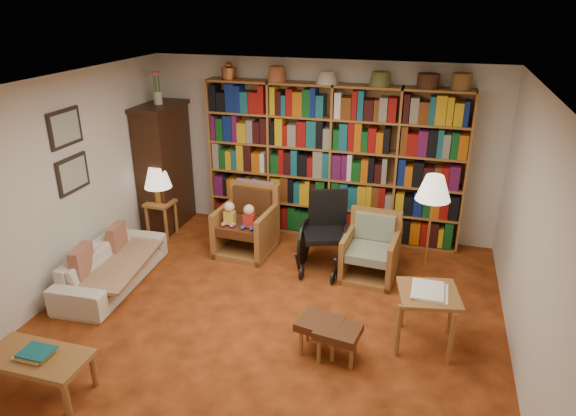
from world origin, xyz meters
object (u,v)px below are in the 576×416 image
at_px(side_table_papers, 428,300).
at_px(armchair_leather, 248,224).
at_px(sofa, 112,266).
at_px(side_table_lamp, 161,211).
at_px(footstool_b, 320,326).
at_px(floor_lamp, 433,193).
at_px(armchair_sage, 371,252).
at_px(footstool_a, 338,334).
at_px(coffee_table, 37,360).
at_px(wheelchair, 325,234).

bearing_deg(side_table_papers, armchair_leather, 148.34).
bearing_deg(sofa, side_table_lamp, 0.71).
distance_m(sofa, footstool_b, 2.77).
bearing_deg(footstool_b, sofa, 168.58).
xyz_separation_m(sofa, floor_lamp, (3.65, 0.88, 1.02)).
bearing_deg(armchair_sage, floor_lamp, -20.35).
bearing_deg(side_table_papers, side_table_lamp, 157.75).
height_order(armchair_leather, footstool_a, armchair_leather).
bearing_deg(footstool_a, coffee_table, -154.42).
height_order(side_table_papers, footstool_a, side_table_papers).
distance_m(sofa, armchair_sage, 3.19).
bearing_deg(armchair_leather, floor_lamp, -11.14).
height_order(side_table_papers, coffee_table, side_table_papers).
bearing_deg(wheelchair, footstool_b, -79.10).
height_order(sofa, side_table_lamp, side_table_lamp).
height_order(sofa, floor_lamp, floor_lamp).
xyz_separation_m(side_table_lamp, footstool_a, (3.01, -2.02, -0.10)).
bearing_deg(side_table_lamp, side_table_papers, -22.25).
xyz_separation_m(armchair_sage, wheelchair, (-0.60, 0.03, 0.15)).
bearing_deg(wheelchair, footstool_a, -73.56).
relative_size(side_table_papers, footstool_a, 1.45).
bearing_deg(floor_lamp, armchair_sage, 159.65).
bearing_deg(floor_lamp, footstool_a, -116.41).
xyz_separation_m(sofa, coffee_table, (0.46, -1.79, 0.09)).
bearing_deg(armchair_sage, sofa, -159.35).
xyz_separation_m(floor_lamp, coffee_table, (-3.20, -2.67, -0.93)).
xyz_separation_m(armchair_leather, armchair_sage, (1.72, -0.22, -0.07)).
bearing_deg(side_table_papers, footstool_b, -158.58).
xyz_separation_m(side_table_papers, footstool_a, (-0.80, -0.46, -0.23)).
bearing_deg(floor_lamp, coffee_table, -140.12).
distance_m(side_table_lamp, armchair_leather, 1.37).
bearing_deg(footstool_a, armchair_sage, 87.49).
relative_size(armchair_leather, floor_lamp, 0.63).
xyz_separation_m(wheelchair, floor_lamp, (1.27, -0.28, 0.80)).
bearing_deg(coffee_table, footstool_b, 28.85).
distance_m(wheelchair, floor_lamp, 1.52).
distance_m(sofa, wheelchair, 2.66).
bearing_deg(coffee_table, side_table_papers, 26.68).
height_order(armchair_leather, armchair_sage, armchair_leather).
xyz_separation_m(armchair_leather, footstool_a, (1.64, -1.97, -0.09)).
height_order(side_table_lamp, armchair_leather, armchair_leather).
distance_m(side_table_lamp, coffee_table, 3.24).
bearing_deg(footstool_a, footstool_b, 160.33).
distance_m(floor_lamp, coffee_table, 4.27).
distance_m(footstool_a, coffee_table, 2.72).
xyz_separation_m(armchair_sage, footstool_b, (-0.27, -1.67, -0.02)).
bearing_deg(footstool_b, armchair_leather, 127.39).
relative_size(floor_lamp, footstool_a, 3.19).
xyz_separation_m(armchair_sage, coffee_table, (-2.53, -2.92, 0.02)).
distance_m(armchair_leather, armchair_sage, 1.74).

